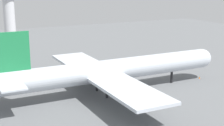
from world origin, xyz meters
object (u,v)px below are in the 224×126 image
object	(u,v)px
safety_cone_nose	(199,78)
control_tower	(8,6)
cargo_airplane	(110,71)
cargo_loader	(170,59)

from	to	relation	value
safety_cone_nose	control_tower	size ratio (longest dim) A/B	0.02
cargo_airplane	safety_cone_nose	xyz separation A→B (m)	(30.37, -0.33, -5.87)
cargo_loader	control_tower	bearing A→B (deg)	115.95
cargo_airplane	safety_cone_nose	size ratio (longest dim) A/B	106.73
cargo_airplane	control_tower	size ratio (longest dim) A/B	2.56
safety_cone_nose	control_tower	world-z (taller)	control_tower
cargo_airplane	cargo_loader	size ratio (longest dim) A/B	14.39
cargo_loader	safety_cone_nose	distance (m)	21.88
cargo_airplane	control_tower	distance (m)	106.52
safety_cone_nose	control_tower	distance (m)	113.46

